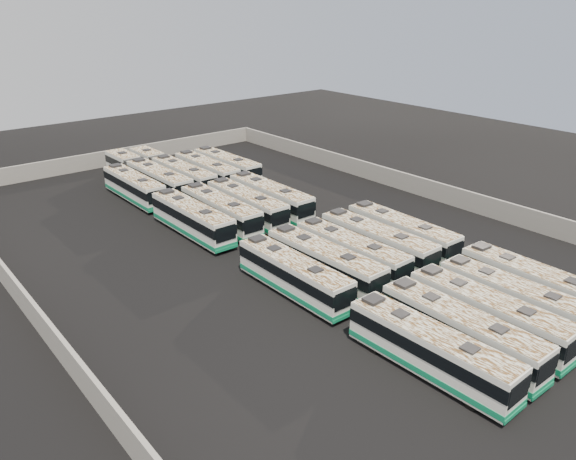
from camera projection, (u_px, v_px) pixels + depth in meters
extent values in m
plane|color=black|center=(276.00, 245.00, 53.64)|extent=(140.00, 140.00, 0.00)
cube|color=gray|center=(117.00, 157.00, 79.13)|extent=(45.20, 0.30, 2.20)
cube|color=gray|center=(424.00, 188.00, 66.29)|extent=(0.30, 73.20, 2.20)
cube|color=gray|center=(32.00, 311.00, 40.15)|extent=(0.30, 73.20, 2.20)
cube|color=silver|center=(431.00, 350.00, 34.79)|extent=(2.65, 11.58, 2.64)
cube|color=#0E794E|center=(430.00, 363.00, 35.16)|extent=(2.70, 11.63, 0.40)
cube|color=black|center=(432.00, 344.00, 34.62)|extent=(2.71, 11.64, 0.88)
cube|color=black|center=(519.00, 392.00, 30.62)|extent=(2.11, 0.11, 1.39)
cube|color=#0E794E|center=(515.00, 413.00, 31.18)|extent=(2.40, 0.15, 0.27)
cube|color=beige|center=(433.00, 331.00, 34.27)|extent=(2.60, 11.34, 0.07)
cube|color=black|center=(470.00, 348.00, 32.46)|extent=(0.93, 0.93, 0.13)
cube|color=black|center=(401.00, 314.00, 36.02)|extent=(0.93, 0.93, 0.13)
cube|color=black|center=(373.00, 299.00, 37.61)|extent=(1.27, 1.08, 0.25)
cylinder|color=black|center=(472.00, 403.00, 32.04)|extent=(0.29, 0.97, 0.96)
cylinder|color=black|center=(491.00, 388.00, 33.28)|extent=(0.29, 0.97, 0.96)
cylinder|color=black|center=(374.00, 346.00, 37.21)|extent=(0.29, 0.97, 0.96)
cylinder|color=black|center=(394.00, 335.00, 38.45)|extent=(0.29, 0.97, 0.96)
cube|color=silver|center=(461.00, 331.00, 36.71)|extent=(2.56, 11.68, 2.67)
cube|color=#0E794E|center=(459.00, 344.00, 37.08)|extent=(2.61, 11.73, 0.41)
cube|color=black|center=(462.00, 326.00, 36.54)|extent=(2.62, 11.74, 0.89)
cube|color=black|center=(547.00, 370.00, 32.37)|extent=(2.14, 0.08, 1.41)
cube|color=#0E794E|center=(543.00, 391.00, 32.94)|extent=(2.43, 0.13, 0.27)
cube|color=beige|center=(463.00, 313.00, 36.18)|extent=(2.51, 11.45, 0.07)
cube|color=black|center=(499.00, 329.00, 34.30)|extent=(0.93, 0.93, 0.14)
cube|color=black|center=(431.00, 297.00, 37.99)|extent=(0.93, 0.93, 0.14)
cube|color=black|center=(405.00, 283.00, 39.65)|extent=(1.27, 1.08, 0.25)
cylinder|color=black|center=(500.00, 381.00, 33.88)|extent=(0.28, 0.97, 0.97)
cylinder|color=black|center=(519.00, 367.00, 35.08)|extent=(0.28, 0.97, 0.97)
cylinder|color=black|center=(405.00, 328.00, 39.25)|extent=(0.28, 0.97, 0.97)
cylinder|color=black|center=(424.00, 318.00, 40.45)|extent=(0.28, 0.97, 0.97)
cube|color=silver|center=(488.00, 315.00, 38.61)|extent=(2.46, 11.72, 2.68)
cube|color=#0E794E|center=(486.00, 327.00, 38.98)|extent=(2.51, 11.77, 0.41)
cube|color=black|center=(489.00, 309.00, 38.44)|extent=(2.52, 11.78, 0.90)
cube|color=black|center=(574.00, 349.00, 34.30)|extent=(2.15, 0.06, 1.42)
cube|color=#0E794E|center=(570.00, 369.00, 34.87)|extent=(2.44, 0.10, 0.27)
cube|color=beige|center=(491.00, 297.00, 38.08)|extent=(2.41, 11.48, 0.07)
cube|color=black|center=(527.00, 311.00, 36.21)|extent=(0.93, 0.93, 0.14)
cube|color=black|center=(459.00, 282.00, 39.88)|extent=(0.93, 0.93, 0.14)
cube|color=black|center=(432.00, 270.00, 41.53)|extent=(1.27, 1.08, 0.25)
cylinder|color=black|center=(529.00, 360.00, 35.78)|extent=(0.28, 0.98, 0.98)
cylinder|color=black|center=(545.00, 348.00, 37.01)|extent=(0.28, 0.98, 0.98)
cylinder|color=black|center=(432.00, 313.00, 41.12)|extent=(0.28, 0.98, 0.98)
cylinder|color=black|center=(450.00, 304.00, 42.35)|extent=(0.28, 0.98, 0.98)
cube|color=silver|center=(515.00, 301.00, 40.50)|extent=(2.60, 11.46, 2.62)
cube|color=#0E794E|center=(513.00, 312.00, 40.86)|extent=(2.66, 11.51, 0.40)
cube|color=black|center=(516.00, 295.00, 40.33)|extent=(2.67, 11.52, 0.88)
cube|color=beige|center=(518.00, 284.00, 39.98)|extent=(2.55, 11.23, 0.07)
cube|color=black|center=(553.00, 296.00, 38.18)|extent=(0.92, 0.92, 0.13)
cube|color=black|center=(487.00, 271.00, 41.71)|extent=(0.92, 0.92, 0.13)
cube|color=black|center=(460.00, 260.00, 43.29)|extent=(1.26, 1.07, 0.25)
cylinder|color=black|center=(555.00, 341.00, 37.77)|extent=(0.29, 0.96, 0.95)
cylinder|color=black|center=(569.00, 330.00, 38.99)|extent=(0.29, 0.96, 0.95)
cylinder|color=black|center=(461.00, 300.00, 42.90)|extent=(0.29, 0.96, 0.95)
cylinder|color=black|center=(476.00, 292.00, 44.12)|extent=(0.29, 0.96, 0.95)
cube|color=silver|center=(535.00, 286.00, 42.47)|extent=(2.69, 11.79, 2.69)
cube|color=#0E794E|center=(533.00, 297.00, 42.85)|extent=(2.74, 11.84, 0.41)
cube|color=black|center=(536.00, 281.00, 42.30)|extent=(2.75, 11.85, 0.90)
cube|color=beige|center=(539.00, 270.00, 41.95)|extent=(2.64, 11.55, 0.07)
cube|color=black|center=(573.00, 281.00, 40.03)|extent=(0.95, 0.95, 0.14)
cube|color=black|center=(508.00, 257.00, 43.78)|extent=(0.95, 0.95, 0.14)
cube|color=black|center=(482.00, 247.00, 45.47)|extent=(1.29, 1.10, 0.25)
cylinder|color=black|center=(575.00, 325.00, 39.61)|extent=(0.29, 0.98, 0.98)
cylinder|color=black|center=(482.00, 285.00, 45.06)|extent=(0.29, 0.98, 0.98)
cylinder|color=black|center=(497.00, 278.00, 46.26)|extent=(0.29, 0.98, 0.98)
cube|color=silver|center=(294.00, 275.00, 44.26)|extent=(2.40, 11.44, 2.62)
cube|color=#0E794E|center=(294.00, 286.00, 44.62)|extent=(2.45, 11.49, 0.40)
cube|color=black|center=(294.00, 270.00, 44.09)|extent=(2.46, 11.50, 0.88)
cube|color=black|center=(345.00, 299.00, 40.04)|extent=(2.10, 0.06, 1.38)
cube|color=#0E794E|center=(345.00, 317.00, 40.60)|extent=(2.38, 0.10, 0.27)
cube|color=beige|center=(294.00, 259.00, 43.74)|extent=(2.35, 11.21, 0.07)
cube|color=black|center=(316.00, 270.00, 41.91)|extent=(0.91, 0.91, 0.13)
cube|color=black|center=(274.00, 248.00, 45.50)|extent=(0.91, 0.91, 0.13)
cube|color=black|center=(257.00, 239.00, 47.12)|extent=(1.24, 1.05, 0.25)
cylinder|color=black|center=(315.00, 310.00, 41.49)|extent=(0.27, 0.95, 0.95)
cylinder|color=black|center=(335.00, 302.00, 42.68)|extent=(0.27, 0.95, 0.95)
cylinder|color=black|center=(256.00, 275.00, 46.72)|extent=(0.27, 0.95, 0.95)
cylinder|color=black|center=(276.00, 268.00, 47.91)|extent=(0.27, 0.95, 0.95)
cube|color=silver|center=(325.00, 263.00, 46.14)|extent=(2.70, 11.78, 2.69)
cube|color=#0E794E|center=(324.00, 274.00, 46.51)|extent=(2.75, 11.83, 0.41)
cube|color=black|center=(325.00, 258.00, 45.97)|extent=(2.76, 11.84, 0.90)
cube|color=black|center=(380.00, 285.00, 41.89)|extent=(2.15, 0.11, 1.42)
cube|color=#0E794E|center=(378.00, 303.00, 42.47)|extent=(2.44, 0.15, 0.27)
cube|color=beige|center=(325.00, 248.00, 45.61)|extent=(2.65, 11.54, 0.07)
cube|color=black|center=(348.00, 257.00, 43.77)|extent=(0.95, 0.95, 0.14)
cube|color=black|center=(304.00, 237.00, 47.38)|extent=(0.95, 0.95, 0.14)
cube|color=black|center=(286.00, 229.00, 49.00)|extent=(1.29, 1.10, 0.25)
cylinder|color=black|center=(348.00, 297.00, 43.34)|extent=(0.30, 0.98, 0.98)
cylinder|color=black|center=(367.00, 288.00, 44.60)|extent=(0.30, 0.98, 0.98)
cylinder|color=black|center=(286.00, 264.00, 48.60)|extent=(0.30, 0.98, 0.98)
cylinder|color=black|center=(303.00, 258.00, 49.85)|extent=(0.30, 0.98, 0.98)
cube|color=silver|center=(351.00, 253.00, 48.06)|extent=(2.60, 11.45, 2.61)
cube|color=#0E794E|center=(351.00, 263.00, 48.43)|extent=(2.65, 11.50, 0.40)
cube|color=black|center=(352.00, 248.00, 47.90)|extent=(2.66, 11.51, 0.87)
cube|color=black|center=(405.00, 273.00, 43.93)|extent=(2.09, 0.10, 1.38)
cube|color=#0E794E|center=(403.00, 289.00, 44.48)|extent=(2.38, 0.15, 0.27)
cube|color=beige|center=(352.00, 239.00, 47.55)|extent=(2.54, 11.22, 0.07)
cube|color=black|center=(374.00, 247.00, 45.75)|extent=(0.92, 0.92, 0.13)
cube|color=black|center=(331.00, 229.00, 49.28)|extent=(0.92, 0.92, 0.13)
cube|color=black|center=(314.00, 221.00, 50.86)|extent=(1.26, 1.07, 0.25)
cylinder|color=black|center=(375.00, 284.00, 45.34)|extent=(0.28, 0.96, 0.95)
cylinder|color=black|center=(391.00, 276.00, 46.56)|extent=(0.28, 0.96, 0.95)
cylinder|color=black|center=(313.00, 255.00, 50.46)|extent=(0.28, 0.96, 0.95)
cylinder|color=black|center=(330.00, 249.00, 51.68)|extent=(0.28, 0.96, 0.95)
cube|color=silver|center=(377.00, 243.00, 49.94)|extent=(2.61, 11.77, 2.69)
cube|color=#0E794E|center=(376.00, 253.00, 50.32)|extent=(2.67, 11.82, 0.41)
cube|color=black|center=(377.00, 238.00, 49.77)|extent=(2.68, 11.83, 0.90)
cube|color=black|center=(432.00, 261.00, 45.66)|extent=(2.15, 0.09, 1.42)
cube|color=#0E794E|center=(430.00, 278.00, 46.24)|extent=(2.45, 0.14, 0.27)
cube|color=beige|center=(378.00, 228.00, 49.41)|extent=(2.56, 11.54, 0.07)
cube|color=black|center=(401.00, 236.00, 47.55)|extent=(0.94, 0.94, 0.14)
cube|color=black|center=(357.00, 219.00, 51.19)|extent=(0.94, 0.94, 0.14)
cube|color=black|center=(338.00, 212.00, 52.83)|extent=(1.29, 1.09, 0.25)
cylinder|color=black|center=(402.00, 273.00, 47.13)|extent=(0.29, 0.98, 0.98)
cylinder|color=black|center=(417.00, 266.00, 48.37)|extent=(0.29, 0.98, 0.98)
cylinder|color=black|center=(338.00, 245.00, 52.42)|extent=(0.29, 0.98, 0.98)
cylinder|color=black|center=(354.00, 239.00, 53.67)|extent=(0.29, 0.98, 0.98)
cube|color=silver|center=(402.00, 233.00, 51.93)|extent=(2.68, 11.72, 2.68)
cube|color=#0E794E|center=(401.00, 243.00, 52.30)|extent=(2.73, 11.78, 0.41)
cube|color=black|center=(402.00, 229.00, 51.76)|extent=(2.74, 11.79, 0.90)
cube|color=black|center=(455.00, 251.00, 47.55)|extent=(2.14, 0.11, 1.41)
cube|color=#0E794E|center=(453.00, 267.00, 48.12)|extent=(2.43, 0.15, 0.27)
cube|color=beige|center=(403.00, 220.00, 51.40)|extent=(2.63, 11.49, 0.07)
cube|color=black|center=(425.00, 227.00, 49.50)|extent=(0.94, 0.94, 0.14)
cube|color=black|center=(382.00, 211.00, 53.23)|extent=(0.94, 0.94, 0.14)
cube|color=black|center=(365.00, 204.00, 54.91)|extent=(1.29, 1.10, 0.25)
cylinder|color=black|center=(425.00, 262.00, 49.08)|extent=(0.29, 0.98, 0.97)
cylinder|color=black|center=(440.00, 256.00, 50.27)|extent=(0.29, 0.98, 0.97)
cylinder|color=black|center=(364.00, 236.00, 54.50)|extent=(0.29, 0.98, 0.97)
cylinder|color=black|center=(379.00, 230.00, 55.69)|extent=(0.29, 0.98, 0.97)
cube|color=silver|center=(192.00, 219.00, 55.34)|extent=(2.52, 11.85, 2.71)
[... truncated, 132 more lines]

